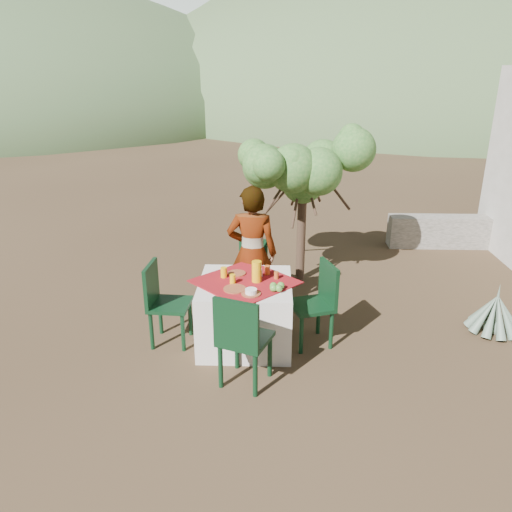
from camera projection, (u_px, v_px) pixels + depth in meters
The scene contains 24 objects.
ground at pixel (249, 342), 5.76m from camera, with size 160.00×160.00×0.00m, color #362818.
table at pixel (245, 312), 5.64m from camera, with size 1.30×1.30×0.76m.
chair_far at pixel (250, 268), 6.62m from camera, with size 0.51×0.51×0.86m.
chair_near at pixel (242, 337), 4.78m from camera, with size 0.59×0.59×0.99m.
chair_left at pixel (163, 300), 5.59m from camera, with size 0.47×0.47×0.96m.
chair_right at pixel (318, 300), 5.58m from camera, with size 0.56×0.56×0.96m.
person at pixel (252, 253), 6.08m from camera, with size 0.62×0.41×1.69m, color #8C6651.
shrub_tree at pixel (307, 176), 6.96m from camera, with size 1.67×1.64×1.97m.
agave at pixel (495, 314), 5.92m from camera, with size 0.63×0.65×0.68m.
stone_wall at pixel (464, 232), 8.72m from camera, with size 2.60×0.35×0.55m, color gray.
hill_near_left at pixel (10, 113), 34.37m from camera, with size 40.00×40.00×16.00m, color #405630.
hill_near_right at pixel (424, 107), 38.99m from camera, with size 48.00×48.00×20.00m, color #405630.
hill_far_center at pixel (235, 96), 54.46m from camera, with size 60.00×60.00×24.00m, color slate.
plate_far at pixel (237, 273), 5.69m from camera, with size 0.21×0.21×0.01m, color brown.
plate_near at pixel (235, 289), 5.29m from camera, with size 0.25×0.25×0.01m, color brown.
glass_far at pixel (224, 272), 5.58m from camera, with size 0.07×0.07×0.12m, color yellow.
glass_near at pixel (233, 279), 5.43m from camera, with size 0.06×0.06×0.10m, color yellow.
juice_pitcher at pixel (257, 271), 5.45m from camera, with size 0.11×0.11×0.24m, color yellow.
bowl_plate at pixel (251, 294), 5.18m from camera, with size 0.21×0.21×0.01m, color brown.
white_bowl at pixel (251, 291), 5.17m from camera, with size 0.13×0.13×0.05m, color white.
jar_left at pixel (276, 275), 5.55m from camera, with size 0.05×0.05×0.08m, color #C15922.
jar_right at pixel (267, 270), 5.67m from camera, with size 0.07×0.07×0.10m, color #C15922.
napkin_holder at pixel (259, 273), 5.61m from camera, with size 0.06×0.04×0.08m, color white.
fruit_cluster at pixel (277, 287), 5.26m from camera, with size 0.16×0.15×0.08m.
Camera 1 is at (0.26, -5.02, 2.98)m, focal length 35.00 mm.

